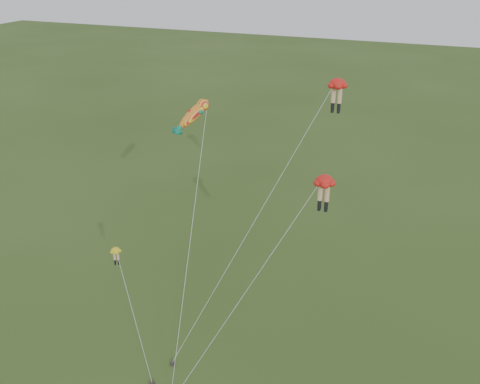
% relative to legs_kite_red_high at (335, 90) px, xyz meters
% --- Properties ---
extents(ground, '(300.00, 300.00, 0.00)m').
position_rel_legs_kite_red_high_xyz_m(ground, '(-7.03, -11.17, -18.37)').
color(ground, '#2E4418').
rests_on(ground, ground).
extents(legs_kite_red_high, '(9.08, 12.44, 19.22)m').
position_rel_legs_kite_red_high_xyz_m(legs_kite_red_high, '(0.00, 0.00, 0.00)').
color(legs_kite_red_high, red).
rests_on(legs_kite_red_high, ground).
extents(legs_kite_red_mid, '(8.31, 9.23, 14.48)m').
position_rel_legs_kite_red_high_xyz_m(legs_kite_red_mid, '(0.97, -6.47, -4.65)').
color(legs_kite_red_mid, red).
rests_on(legs_kite_red_mid, ground).
extents(legs_kite_yellow, '(4.56, 3.55, 8.62)m').
position_rel_legs_kite_red_high_xyz_m(legs_kite_yellow, '(-12.07, -10.98, -10.67)').
color(legs_kite_yellow, yellow).
rests_on(legs_kite_yellow, ground).
extents(fish_kite, '(3.19, 10.44, 18.33)m').
position_rel_legs_kite_red_high_xyz_m(fish_kite, '(-8.59, -5.34, -1.31)').
color(fish_kite, yellow).
rests_on(fish_kite, ground).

